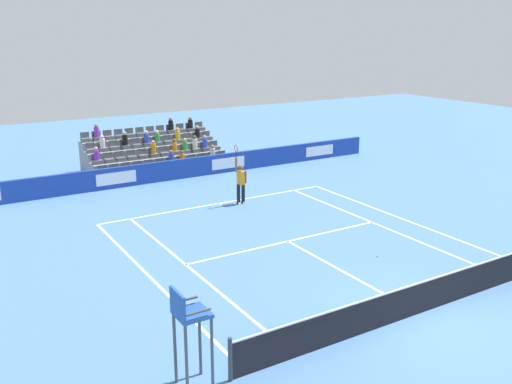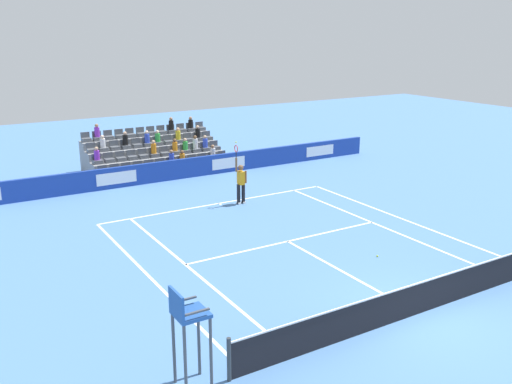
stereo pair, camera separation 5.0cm
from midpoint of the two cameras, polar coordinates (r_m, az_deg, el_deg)
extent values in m
plane|color=#4C7AB2|center=(16.46, 16.25, -11.75)|extent=(80.00, 80.00, 0.00)
cube|color=white|center=(25.30, -3.73, -1.16)|extent=(10.97, 0.10, 0.01)
cube|color=white|center=(20.84, 3.31, -5.01)|extent=(8.23, 0.10, 0.01)
cube|color=white|center=(18.50, 8.96, -8.03)|extent=(0.10, 6.40, 0.01)
cube|color=white|center=(18.60, -6.51, -7.79)|extent=(0.10, 11.89, 0.01)
cube|color=white|center=(22.98, 12.47, -3.33)|extent=(0.10, 11.89, 0.01)
cube|color=white|center=(18.13, -10.48, -8.63)|extent=(0.10, 11.89, 0.01)
cube|color=white|center=(23.90, 14.87, -2.73)|extent=(0.10, 11.89, 0.01)
cube|color=white|center=(25.21, -3.62, -1.22)|extent=(0.10, 0.20, 0.01)
cube|color=#193899|center=(29.46, -8.18, 2.25)|extent=(24.95, 0.20, 1.04)
cube|color=white|center=(34.01, 6.56, 4.18)|extent=(2.00, 0.01, 0.58)
cube|color=white|center=(30.67, -2.74, 2.95)|extent=(2.00, 0.01, 0.58)
cube|color=white|center=(28.33, -13.89, 1.38)|extent=(2.00, 0.01, 0.58)
cylinder|color=#33383D|center=(12.92, -2.64, -16.61)|extent=(0.10, 0.10, 1.07)
cube|color=black|center=(16.25, 16.38, -10.31)|extent=(11.77, 0.02, 0.92)
cube|color=white|center=(16.05, 16.51, -8.77)|extent=(11.77, 0.04, 0.04)
cylinder|color=black|center=(25.16, -1.24, -0.16)|extent=(0.16, 0.16, 0.90)
cylinder|color=black|center=(25.06, -1.72, -0.23)|extent=(0.16, 0.16, 0.90)
cube|color=white|center=(25.28, -1.23, -1.05)|extent=(0.13, 0.26, 0.08)
cube|color=white|center=(25.18, -1.71, -1.13)|extent=(0.13, 0.26, 0.08)
cube|color=orange|center=(24.91, -1.49, 1.46)|extent=(0.23, 0.37, 0.60)
sphere|color=brown|center=(24.80, -1.50, 2.49)|extent=(0.24, 0.24, 0.24)
cylinder|color=brown|center=(24.66, -1.95, 2.77)|extent=(0.09, 0.09, 0.62)
cylinder|color=brown|center=(24.96, -0.99, 1.54)|extent=(0.09, 0.09, 0.56)
cylinder|color=black|center=(24.56, -1.96, 3.79)|extent=(0.04, 0.04, 0.28)
torus|color=red|center=(24.50, -1.97, 4.43)|extent=(0.04, 0.31, 0.31)
sphere|color=#D1E533|center=(24.45, -1.98, 5.07)|extent=(0.07, 0.07, 0.07)
cylinder|color=#474C54|center=(13.02, -5.70, -14.75)|extent=(0.07, 0.07, 1.71)
cylinder|color=#474C54|center=(12.55, -4.47, -15.98)|extent=(0.07, 0.07, 1.71)
cylinder|color=#474C54|center=(12.81, -8.21, -15.39)|extent=(0.07, 0.07, 1.71)
cylinder|color=#474C54|center=(12.34, -7.06, -16.68)|extent=(0.07, 0.07, 1.71)
cube|color=#23519E|center=(12.23, -6.49, -12.13)|extent=(0.70, 0.70, 0.08)
cube|color=#23519E|center=(11.97, -7.96, -11.14)|extent=(0.06, 0.70, 0.55)
cube|color=#474C54|center=(12.41, -7.15, -10.78)|extent=(0.56, 0.05, 0.04)
cube|color=#474C54|center=(11.89, -5.86, -12.01)|extent=(0.56, 0.05, 0.04)
cube|color=gray|center=(30.50, -8.96, 2.10)|extent=(7.44, 0.95, 0.42)
cube|color=#545960|center=(31.82, -3.30, 3.43)|extent=(0.48, 0.44, 0.20)
cube|color=#545960|center=(31.94, -3.47, 3.94)|extent=(0.48, 0.04, 0.30)
cube|color=#545960|center=(31.55, -4.29, 3.30)|extent=(0.48, 0.44, 0.20)
cube|color=#545960|center=(31.67, -4.47, 3.81)|extent=(0.48, 0.04, 0.30)
cube|color=#545960|center=(31.28, -5.31, 3.17)|extent=(0.48, 0.44, 0.20)
cube|color=#545960|center=(31.40, -5.48, 3.68)|extent=(0.48, 0.04, 0.30)
cube|color=#545960|center=(31.02, -6.34, 3.03)|extent=(0.48, 0.44, 0.20)
cube|color=#545960|center=(31.15, -6.51, 3.54)|extent=(0.48, 0.04, 0.30)
cube|color=#545960|center=(30.78, -7.38, 2.88)|extent=(0.48, 0.44, 0.20)
cube|color=#545960|center=(30.90, -7.55, 3.41)|extent=(0.48, 0.04, 0.30)
cube|color=#545960|center=(30.54, -8.44, 2.74)|extent=(0.48, 0.44, 0.20)
cube|color=#545960|center=(30.66, -8.61, 3.27)|extent=(0.48, 0.04, 0.30)
cube|color=#545960|center=(30.31, -9.52, 2.59)|extent=(0.48, 0.44, 0.20)
cube|color=#545960|center=(30.44, -9.69, 3.12)|extent=(0.48, 0.04, 0.30)
cube|color=#545960|center=(30.10, -10.62, 2.44)|extent=(0.48, 0.44, 0.20)
cube|color=#545960|center=(30.23, -10.78, 2.97)|extent=(0.48, 0.04, 0.30)
cube|color=#545960|center=(29.90, -11.73, 2.28)|extent=(0.48, 0.44, 0.20)
cube|color=#545960|center=(30.02, -11.88, 2.82)|extent=(0.48, 0.04, 0.30)
cube|color=#545960|center=(29.71, -12.85, 2.12)|extent=(0.48, 0.44, 0.20)
cube|color=#545960|center=(29.83, -13.00, 2.67)|extent=(0.48, 0.04, 0.30)
cube|color=#545960|center=(29.53, -13.99, 1.96)|extent=(0.48, 0.44, 0.20)
cube|color=#545960|center=(29.65, -14.14, 2.51)|extent=(0.48, 0.04, 0.30)
cube|color=#545960|center=(29.36, -15.14, 1.80)|extent=(0.48, 0.44, 0.20)
cube|color=#545960|center=(29.49, -15.28, 2.35)|extent=(0.48, 0.04, 0.30)
cube|color=gray|center=(31.31, -9.64, 2.83)|extent=(7.44, 0.95, 0.84)
cube|color=#545960|center=(32.56, -4.10, 4.47)|extent=(0.48, 0.44, 0.20)
cube|color=#545960|center=(32.69, -4.27, 4.96)|extent=(0.48, 0.04, 0.30)
cube|color=#545960|center=(32.29, -5.08, 4.35)|extent=(0.48, 0.44, 0.20)
cube|color=#545960|center=(32.42, -5.24, 4.84)|extent=(0.48, 0.04, 0.30)
cube|color=#545960|center=(32.03, -6.07, 4.22)|extent=(0.48, 0.44, 0.20)
cube|color=#545960|center=(32.16, -6.24, 4.72)|extent=(0.48, 0.04, 0.30)
cube|color=#545960|center=(31.78, -7.09, 4.09)|extent=(0.48, 0.44, 0.20)
cube|color=#545960|center=(31.91, -7.25, 4.59)|extent=(0.48, 0.04, 0.30)
cube|color=#545960|center=(31.54, -8.11, 3.96)|extent=(0.48, 0.44, 0.20)
cube|color=#545960|center=(31.67, -8.28, 4.47)|extent=(0.48, 0.04, 0.30)
cube|color=#545960|center=(31.31, -9.16, 3.83)|extent=(0.48, 0.44, 0.20)
cube|color=#545960|center=(31.44, -9.32, 4.34)|extent=(0.48, 0.04, 0.30)
cube|color=#545960|center=(31.09, -10.22, 3.69)|extent=(0.48, 0.44, 0.20)
cube|color=#545960|center=(31.22, -10.37, 4.20)|extent=(0.48, 0.04, 0.30)
cube|color=#545960|center=(30.88, -11.29, 3.55)|extent=(0.48, 0.44, 0.20)
cube|color=#545960|center=(31.01, -11.44, 4.06)|extent=(0.48, 0.04, 0.30)
cube|color=#545960|center=(30.68, -12.37, 3.40)|extent=(0.48, 0.44, 0.20)
cube|color=#545960|center=(30.81, -12.52, 3.92)|extent=(0.48, 0.04, 0.30)
cube|color=#545960|center=(30.49, -13.47, 3.25)|extent=(0.48, 0.44, 0.20)
cube|color=#545960|center=(30.63, -13.62, 3.78)|extent=(0.48, 0.04, 0.30)
cube|color=#545960|center=(30.32, -14.59, 3.10)|extent=(0.48, 0.44, 0.20)
cube|color=#545960|center=(30.45, -14.73, 3.63)|extent=(0.48, 0.04, 0.30)
cube|color=#545960|center=(30.15, -15.71, 2.95)|extent=(0.48, 0.44, 0.20)
cube|color=#545960|center=(30.29, -15.85, 3.48)|extent=(0.48, 0.04, 0.30)
cube|color=gray|center=(32.13, -10.29, 3.52)|extent=(7.44, 0.95, 1.26)
cube|color=#545960|center=(33.31, -4.86, 5.45)|extent=(0.48, 0.44, 0.20)
cube|color=#545960|center=(33.44, -5.02, 5.93)|extent=(0.48, 0.04, 0.30)
cube|color=#545960|center=(33.05, -5.83, 5.34)|extent=(0.48, 0.44, 0.20)
cube|color=#545960|center=(33.18, -5.99, 5.82)|extent=(0.48, 0.04, 0.30)
cube|color=#545960|center=(32.79, -6.81, 5.23)|extent=(0.48, 0.44, 0.20)
cube|color=#545960|center=(32.93, -6.97, 5.71)|extent=(0.48, 0.04, 0.30)
cube|color=#545960|center=(32.55, -7.80, 5.11)|extent=(0.48, 0.44, 0.20)
cube|color=#545960|center=(32.68, -7.96, 5.59)|extent=(0.48, 0.04, 0.30)
cube|color=#545960|center=(32.31, -8.81, 4.99)|extent=(0.48, 0.44, 0.20)
cube|color=#545960|center=(32.45, -8.97, 5.48)|extent=(0.48, 0.04, 0.30)
cube|color=#545960|center=(32.09, -9.84, 4.86)|extent=(0.48, 0.44, 0.20)
cube|color=#545960|center=(32.22, -9.99, 5.35)|extent=(0.48, 0.04, 0.30)
cube|color=#545960|center=(31.87, -10.88, 4.73)|extent=(0.48, 0.44, 0.20)
cube|color=#545960|center=(32.01, -11.03, 5.23)|extent=(0.48, 0.04, 0.30)
cube|color=#545960|center=(31.67, -11.93, 4.60)|extent=(0.48, 0.44, 0.20)
cube|color=#545960|center=(31.81, -12.07, 5.10)|extent=(0.48, 0.04, 0.30)
cube|color=#545960|center=(31.48, -12.99, 4.47)|extent=(0.48, 0.44, 0.20)
cube|color=#545960|center=(31.62, -13.14, 4.97)|extent=(0.48, 0.04, 0.30)
cube|color=#545960|center=(31.29, -14.07, 4.33)|extent=(0.48, 0.44, 0.20)
cube|color=#545960|center=(31.43, -14.21, 4.83)|extent=(0.48, 0.04, 0.30)
cube|color=#545960|center=(31.12, -15.16, 4.19)|extent=(0.48, 0.44, 0.20)
cube|color=#545960|center=(31.26, -15.29, 4.70)|extent=(0.48, 0.04, 0.30)
cube|color=#545960|center=(30.97, -16.26, 4.04)|extent=(0.48, 0.44, 0.20)
cube|color=#545960|center=(31.11, -16.39, 4.55)|extent=(0.48, 0.04, 0.30)
cube|color=gray|center=(32.96, -10.91, 4.18)|extent=(7.44, 0.95, 1.68)
cube|color=#545960|center=(34.08, -5.59, 6.39)|extent=(0.48, 0.44, 0.20)
cube|color=#545960|center=(34.22, -5.75, 6.85)|extent=(0.48, 0.04, 0.30)
cube|color=#545960|center=(33.82, -6.55, 6.29)|extent=(0.48, 0.44, 0.20)
cube|color=#545960|center=(33.96, -6.70, 6.75)|extent=(0.48, 0.04, 0.30)
cube|color=#545960|center=(33.57, -7.51, 6.18)|extent=(0.48, 0.44, 0.20)
cube|color=#545960|center=(33.71, -7.66, 6.65)|extent=(0.48, 0.04, 0.30)
cube|color=#545960|center=(33.33, -8.49, 6.07)|extent=(0.48, 0.44, 0.20)
cube|color=#545960|center=(33.47, -8.64, 6.55)|extent=(0.48, 0.04, 0.30)
cube|color=#545960|center=(33.10, -9.48, 5.96)|extent=(0.48, 0.44, 0.20)
cube|color=#545960|center=(33.24, -9.63, 6.44)|extent=(0.48, 0.04, 0.30)
cube|color=#545960|center=(32.88, -10.49, 5.84)|extent=(0.48, 0.44, 0.20)
cube|color=#545960|center=(33.02, -10.64, 6.32)|extent=(0.48, 0.04, 0.30)
cube|color=#545960|center=(32.67, -11.51, 5.72)|extent=(0.48, 0.44, 0.20)
cube|color=#545960|center=(32.82, -11.65, 6.21)|extent=(0.48, 0.04, 0.30)
cube|color=#545960|center=(32.48, -12.54, 5.60)|extent=(0.48, 0.44, 0.20)
cube|color=#545960|center=(32.62, -12.68, 6.08)|extent=(0.48, 0.04, 0.30)
cube|color=#545960|center=(32.29, -13.58, 5.47)|extent=(0.48, 0.44, 0.20)
cube|color=#545960|center=(32.43, -13.72, 5.96)|extent=(0.48, 0.04, 0.30)
cube|color=#545960|center=(32.11, -14.63, 5.34)|extent=(0.48, 0.44, 0.20)
cube|color=#545960|center=(32.26, -14.77, 5.83)|extent=(0.48, 0.04, 0.30)
cube|color=#545960|center=(31.94, -15.70, 5.21)|extent=(0.48, 0.44, 0.20)
cube|color=#545960|center=(32.09, -15.83, 5.70)|extent=(0.48, 0.04, 0.30)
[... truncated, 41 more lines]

